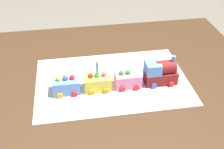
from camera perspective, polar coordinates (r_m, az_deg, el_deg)
dining_table at (r=1.21m, az=-3.49°, el=-5.41°), size 1.40×1.00×0.74m
cake_board at (r=1.14m, az=0.00°, el=-1.31°), size 0.60×0.40×0.00m
cake_locomotive at (r=1.12m, az=9.69°, el=0.44°), size 0.14×0.08×0.12m
cake_car_caboose_bubblegum at (r=1.10m, az=3.16°, el=-0.97°), size 0.10×0.08×0.07m
cake_car_gondola_lemon at (r=1.08m, az=-2.93°, el=-1.53°), size 0.10×0.08×0.07m
cake_car_hopper_sky_blue at (r=1.08m, az=-9.16°, el=-2.13°), size 0.10×0.08×0.07m
birthday_candle at (r=1.04m, az=-2.98°, el=1.55°), size 0.01×0.01×0.06m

